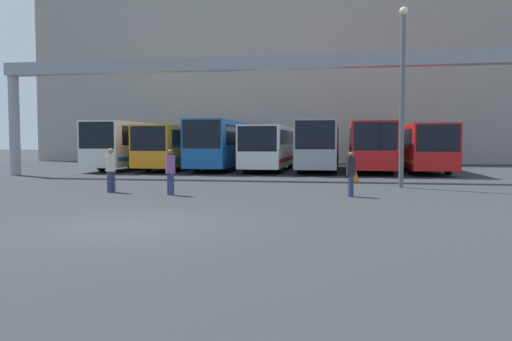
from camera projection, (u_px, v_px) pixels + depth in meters
The scene contains 15 objects.
ground_plane at pixel (131, 225), 11.70m from camera, with size 200.00×200.00×0.00m, color #2D3033.
building_backdrop at pixel (296, 75), 51.97m from camera, with size 51.74×12.00×17.77m.
overhead_gantry at pixel (250, 76), 26.42m from camera, with size 28.56×0.80×6.46m.
bus_slot_0 at pixel (138, 143), 36.42m from camera, with size 2.52×12.40×3.28m.
bus_slot_1 at pixel (179, 145), 35.38m from camera, with size 2.44×11.44×2.99m.
bus_slot_2 at pixel (226, 142), 35.26m from camera, with size 2.55×12.36×3.33m.
bus_slot_3 at pixel (270, 145), 33.72m from camera, with size 2.52×10.36×2.96m.
bus_slot_4 at pixel (320, 143), 33.86m from camera, with size 2.47×11.84×3.26m.
bus_slot_5 at pixel (370, 144), 33.16m from camera, with size 2.59×11.57×3.14m.
bus_slot_6 at pixel (421, 145), 32.95m from camera, with size 2.52×12.29×2.99m.
pedestrian_mid_right at pixel (170, 171), 18.28m from camera, with size 0.35×0.35×1.68m.
pedestrian_near_center at pixel (111, 169), 19.31m from camera, with size 0.35×0.35×1.71m.
pedestrian_far_center at pixel (351, 173), 17.78m from camera, with size 0.33×0.33×1.60m.
traffic_cone at pixel (355, 175), 24.42m from camera, with size 0.42×0.42×0.65m.
lamp_post at pixel (402, 90), 21.06m from camera, with size 0.36×0.36×7.60m.
Camera 1 is at (4.89, -10.92, 1.97)m, focal length 35.00 mm.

